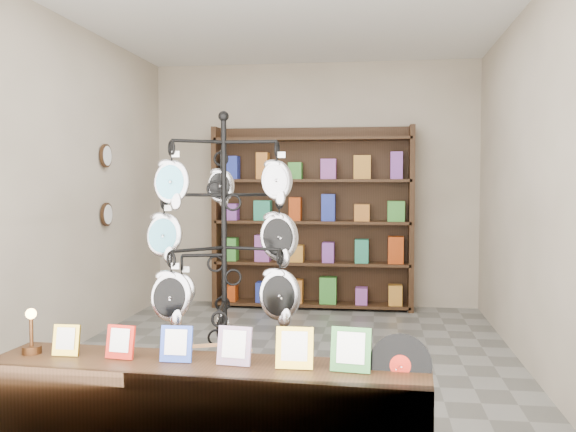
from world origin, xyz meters
name	(u,v)px	position (x,y,z in m)	size (l,w,h in m)	color
ground	(286,358)	(0.00, 0.00, 0.00)	(5.00, 5.00, 0.00)	slate
room_envelope	(286,145)	(0.00, 0.00, 1.85)	(5.00, 5.00, 5.00)	beige
display_tree	(224,248)	(-0.14, -1.67, 1.13)	(1.03, 1.02, 1.96)	black
front_shelf	(206,416)	(-0.11, -2.20, 0.29)	(2.37, 0.61, 0.83)	black
back_shelving	(312,224)	(0.00, 2.30, 1.03)	(2.42, 0.36, 2.20)	black
wall_clocks	(106,185)	(-1.97, 0.80, 1.50)	(0.03, 0.24, 0.84)	black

